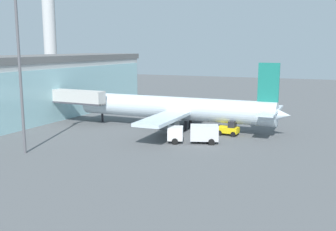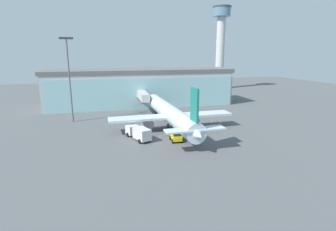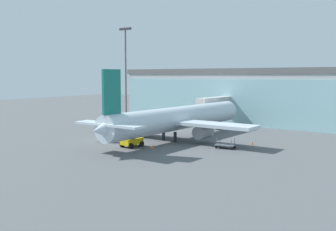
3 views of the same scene
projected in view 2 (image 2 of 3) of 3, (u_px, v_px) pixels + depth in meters
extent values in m
plane|color=#545659|center=(178.00, 139.00, 53.88)|extent=(240.00, 240.00, 0.00)
cube|color=#AAAAAA|center=(141.00, 89.00, 88.49)|extent=(60.70, 17.38, 10.90)
cube|color=#95C5CC|center=(144.00, 94.00, 81.70)|extent=(58.79, 3.30, 9.81)
cube|color=#5F5F5F|center=(140.00, 71.00, 87.09)|extent=(61.92, 17.73, 1.20)
cube|color=beige|center=(142.00, 95.00, 78.55)|extent=(3.05, 14.55, 2.40)
cube|color=#3F3F47|center=(142.00, 99.00, 78.79)|extent=(3.09, 14.56, 0.30)
cylinder|color=#4C4C51|center=(140.00, 102.00, 84.38)|extent=(0.70, 0.70, 3.70)
cylinder|color=silver|center=(220.00, 54.00, 127.02)|extent=(4.03, 4.03, 34.07)
cylinder|color=slate|center=(222.00, 12.00, 122.61)|extent=(8.20, 8.20, 4.00)
cylinder|color=#3F3F44|center=(222.00, 7.00, 122.08)|extent=(8.61, 8.61, 0.60)
cylinder|color=#59595E|center=(70.00, 82.00, 65.18)|extent=(0.36, 0.36, 20.49)
cube|color=#333338|center=(66.00, 38.00, 62.75)|extent=(3.20, 0.40, 0.50)
cylinder|color=silver|center=(170.00, 113.00, 61.63)|extent=(4.61, 34.57, 3.83)
cone|color=silver|center=(154.00, 101.00, 77.78)|extent=(3.90, 3.09, 3.83)
cone|color=silver|center=(197.00, 134.00, 45.47)|extent=(3.54, 4.08, 3.45)
cube|color=silver|center=(172.00, 116.00, 60.10)|extent=(28.69, 4.85, 0.50)
cube|color=silver|center=(195.00, 129.00, 46.28)|extent=(11.05, 2.65, 0.30)
cube|color=#197266|center=(195.00, 105.00, 45.74)|extent=(0.43, 3.21, 5.96)
cylinder|color=gray|center=(148.00, 123.00, 59.46)|extent=(2.17, 3.25, 2.10)
cylinder|color=gray|center=(193.00, 120.00, 62.31)|extent=(2.17, 3.25, 2.10)
cylinder|color=black|center=(168.00, 127.00, 59.40)|extent=(0.50, 0.50, 1.60)
cylinder|color=black|center=(178.00, 127.00, 60.01)|extent=(0.50, 0.50, 1.60)
cylinder|color=black|center=(156.00, 112.00, 75.60)|extent=(0.40, 0.40, 1.60)
cube|color=silver|center=(132.00, 130.00, 55.64)|extent=(2.78, 2.78, 1.90)
cube|color=silver|center=(142.00, 134.00, 52.26)|extent=(3.34, 4.49, 2.20)
cylinder|color=black|center=(128.00, 135.00, 55.24)|extent=(0.57, 0.95, 0.90)
cylinder|color=black|center=(137.00, 133.00, 56.48)|extent=(0.57, 0.95, 0.90)
cylinder|color=black|center=(140.00, 141.00, 51.11)|extent=(0.57, 0.95, 0.90)
cylinder|color=black|center=(149.00, 139.00, 52.34)|extent=(0.57, 0.95, 0.90)
cube|color=slate|center=(215.00, 125.00, 62.23)|extent=(2.99, 1.96, 0.16)
cylinder|color=black|center=(217.00, 125.00, 63.39)|extent=(0.45, 0.18, 0.44)
cylinder|color=slate|center=(217.00, 122.00, 63.20)|extent=(0.08, 0.08, 0.90)
cylinder|color=black|center=(220.00, 127.00, 62.12)|extent=(0.45, 0.18, 0.44)
cylinder|color=slate|center=(221.00, 123.00, 61.92)|extent=(0.08, 0.08, 0.90)
cylinder|color=black|center=(209.00, 126.00, 62.48)|extent=(0.45, 0.18, 0.44)
cylinder|color=slate|center=(209.00, 123.00, 62.29)|extent=(0.08, 0.08, 0.90)
cylinder|color=black|center=(213.00, 128.00, 61.21)|extent=(0.45, 0.18, 0.44)
cylinder|color=slate|center=(213.00, 124.00, 61.02)|extent=(0.08, 0.08, 0.90)
cube|color=yellow|center=(176.00, 137.00, 52.42)|extent=(2.09, 3.35, 0.90)
cube|color=#26262B|center=(177.00, 133.00, 51.59)|extent=(1.49, 1.13, 1.00)
cylinder|color=black|center=(171.00, 138.00, 53.42)|extent=(0.42, 0.83, 0.80)
cylinder|color=black|center=(179.00, 137.00, 53.77)|extent=(0.42, 0.83, 0.80)
cylinder|color=black|center=(173.00, 141.00, 51.28)|extent=(0.42, 0.83, 0.80)
cylinder|color=black|center=(182.00, 141.00, 51.64)|extent=(0.42, 0.83, 0.80)
cone|color=orange|center=(190.00, 137.00, 54.15)|extent=(0.36, 0.36, 0.55)
cone|color=orange|center=(213.00, 121.00, 67.59)|extent=(0.36, 0.36, 0.55)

